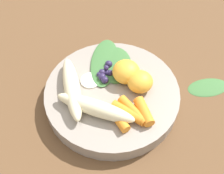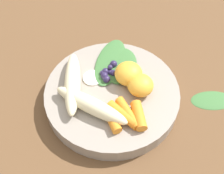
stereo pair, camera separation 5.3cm
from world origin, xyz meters
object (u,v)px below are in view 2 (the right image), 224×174
object	(u,v)px
banana_peeled_right	(73,83)
kale_leaf_stray	(213,100)
orange_segment_near	(129,74)
bowl	(112,95)
banana_peeled_left	(91,105)

from	to	relation	value
banana_peeled_right	kale_leaf_stray	distance (m)	0.27
orange_segment_near	kale_leaf_stray	bearing A→B (deg)	-125.29
kale_leaf_stray	bowl	bearing A→B (deg)	176.76
bowl	kale_leaf_stray	size ratio (longest dim) A/B	2.98
banana_peeled_right	orange_segment_near	xyz separation A→B (m)	(-0.03, -0.10, 0.00)
bowl	banana_peeled_right	size ratio (longest dim) A/B	1.75
banana_peeled_left	kale_leaf_stray	world-z (taller)	banana_peeled_left
banana_peeled_left	banana_peeled_right	size ratio (longest dim) A/B	1.00
banana_peeled_right	orange_segment_near	distance (m)	0.10
banana_peeled_left	orange_segment_near	world-z (taller)	orange_segment_near
bowl	orange_segment_near	size ratio (longest dim) A/B	4.86
bowl	banana_peeled_left	distance (m)	0.06
orange_segment_near	kale_leaf_stray	xyz separation A→B (m)	(-0.10, -0.14, -0.05)
bowl	orange_segment_near	bearing A→B (deg)	-78.43
bowl	kale_leaf_stray	bearing A→B (deg)	-116.87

